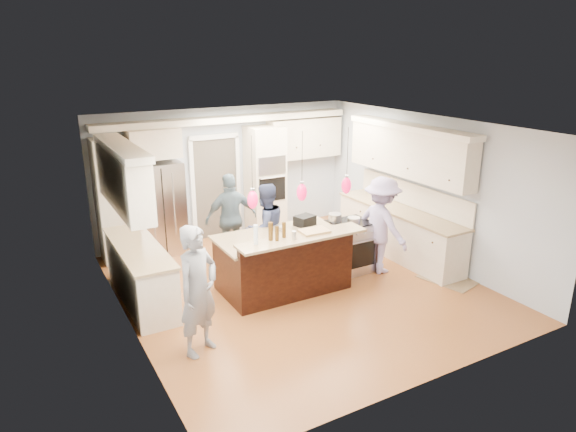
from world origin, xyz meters
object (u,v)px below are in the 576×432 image
at_px(refrigerator, 159,208).
at_px(person_far_left, 266,228).
at_px(person_bar_end, 198,291).
at_px(kitchen_island, 283,261).
at_px(island_range, 350,246).

height_order(refrigerator, person_far_left, refrigerator).
xyz_separation_m(refrigerator, person_bar_end, (-0.54, -3.67, -0.03)).
height_order(kitchen_island, island_range, kitchen_island).
relative_size(kitchen_island, person_far_left, 1.30).
bearing_deg(refrigerator, kitchen_island, -63.07).
bearing_deg(island_range, kitchen_island, -176.94).
relative_size(island_range, person_far_left, 0.57).
relative_size(refrigerator, person_far_left, 1.12).
relative_size(refrigerator, kitchen_island, 0.86).
distance_m(kitchen_island, island_range, 1.41).
bearing_deg(person_bar_end, kitchen_island, 3.04).
distance_m(refrigerator, person_far_left, 2.26).
relative_size(kitchen_island, person_bar_end, 1.20).
bearing_deg(kitchen_island, refrigerator, 116.93).
xyz_separation_m(person_bar_end, person_far_left, (1.92, 1.88, -0.07)).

